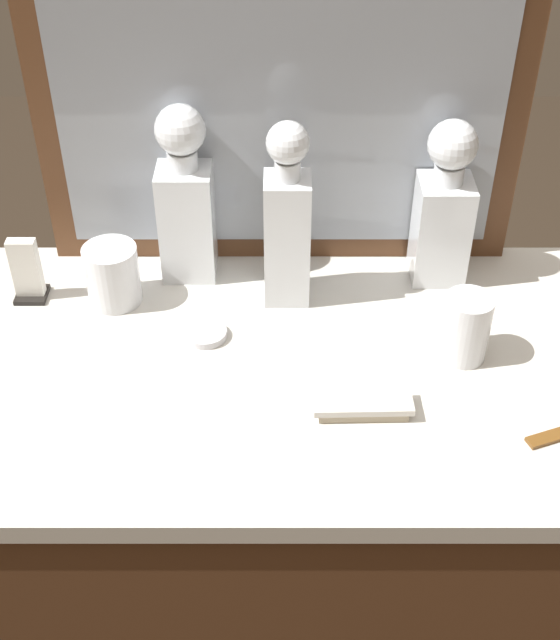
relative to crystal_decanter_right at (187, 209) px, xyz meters
name	(u,v)px	position (x,y,z in m)	size (l,w,h in m)	color
dresser	(280,548)	(0.15, -0.24, -0.58)	(1.12, 0.61, 0.92)	brown
dresser_mirror	(281,68)	(0.15, 0.05, 0.22)	(0.78, 0.03, 0.68)	brown
crystal_decanter_right	(187,209)	(0.00, 0.00, 0.00)	(0.09, 0.09, 0.30)	white
crystal_decanter_front	(443,218)	(0.42, -0.01, -0.01)	(0.09, 0.09, 0.28)	white
crystal_decanter_center	(287,231)	(0.16, -0.07, 0.00)	(0.07, 0.07, 0.31)	white
crystal_tumbler_left	(113,277)	(-0.12, -0.08, -0.08)	(0.09, 0.09, 0.10)	white
crystal_tumbler_far_right	(465,330)	(0.43, -0.22, -0.07)	(0.07, 0.07, 0.11)	white
silver_brush_far_left	(362,404)	(0.27, -0.34, -0.11)	(0.14, 0.06, 0.02)	#B7A88C
porcelain_dish	(206,334)	(0.04, -0.18, -0.12)	(0.07, 0.07, 0.01)	silver
napkin_holder	(28,273)	(-0.26, -0.08, -0.07)	(0.05, 0.05, 0.11)	black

